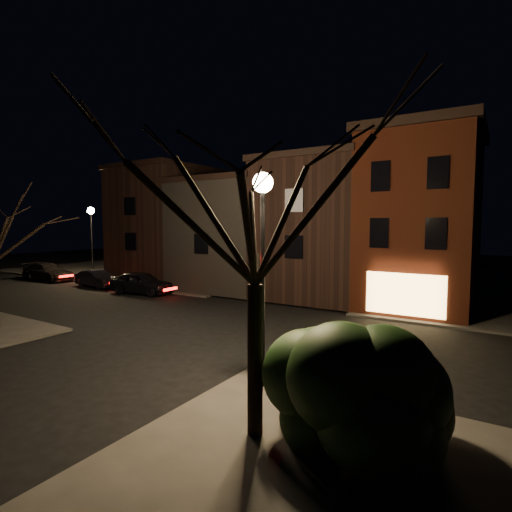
{
  "coord_description": "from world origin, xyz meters",
  "views": [
    {
      "loc": [
        12.35,
        -16.2,
        5.06
      ],
      "look_at": [
        -0.2,
        3.85,
        3.2
      ],
      "focal_mm": 28.0,
      "sensor_mm": 36.0,
      "label": 1
    }
  ],
  "objects": [
    {
      "name": "evergreen_bush",
      "position": [
        9.5,
        -8.0,
        1.57
      ],
      "size": [
        3.24,
        3.24,
        2.89
      ],
      "primitive_type": "ellipsoid",
      "color": "black",
      "rests_on": "sidewalk_near_right"
    },
    {
      "name": "corner_building",
      "position": [
        8.0,
        9.47,
        5.4
      ],
      "size": [
        6.5,
        8.5,
        10.5
      ],
      "color": "#491A0D",
      "rests_on": "ground"
    },
    {
      "name": "ground",
      "position": [
        0.0,
        0.0,
        0.0
      ],
      "size": [
        120.0,
        120.0,
        0.0
      ],
      "primitive_type": "plane",
      "color": "black",
      "rests_on": "ground"
    },
    {
      "name": "row_building_c",
      "position": [
        -13.0,
        10.5,
        5.08
      ],
      "size": [
        7.3,
        10.3,
        9.9
      ],
      "color": "black",
      "rests_on": "ground"
    },
    {
      "name": "row_building_a",
      "position": [
        1.5,
        10.5,
        4.83
      ],
      "size": [
        7.3,
        10.3,
        9.4
      ],
      "color": "black",
      "rests_on": "ground"
    },
    {
      "name": "bare_tree_right",
      "position": [
        7.5,
        -8.5,
        6.15
      ],
      "size": [
        6.4,
        6.4,
        8.5
      ],
      "color": "black",
      "rests_on": "sidewalk_near_right"
    },
    {
      "name": "traffic_signal",
      "position": [
        5.6,
        -5.51,
        2.81
      ],
      "size": [
        0.58,
        0.38,
        4.05
      ],
      "color": "black",
      "rests_on": "sidewalk_near_right"
    },
    {
      "name": "sidewalk_far_left",
      "position": [
        -20.0,
        20.0,
        0.06
      ],
      "size": [
        30.0,
        30.0,
        0.12
      ],
      "primitive_type": "cube",
      "color": "#2D2B28",
      "rests_on": "ground"
    },
    {
      "name": "parked_car_a",
      "position": [
        -10.14,
        3.88,
        0.83
      ],
      "size": [
        5.08,
        2.61,
        1.65
      ],
      "primitive_type": "imported",
      "rotation": [
        0.0,
        0.0,
        1.71
      ],
      "color": "black",
      "rests_on": "ground"
    },
    {
      "name": "parked_car_b",
      "position": [
        -15.62,
        4.13,
        0.69
      ],
      "size": [
        4.28,
        1.73,
        1.38
      ],
      "primitive_type": "imported",
      "rotation": [
        0.0,
        0.0,
        1.51
      ],
      "color": "black",
      "rests_on": "ground"
    },
    {
      "name": "row_building_b",
      "position": [
        -5.75,
        10.5,
        4.33
      ],
      "size": [
        7.8,
        10.3,
        8.4
      ],
      "color": "black",
      "rests_on": "ground"
    },
    {
      "name": "parked_car_c",
      "position": [
        -22.69,
        4.22,
        0.8
      ],
      "size": [
        5.57,
        2.45,
        1.59
      ],
      "primitive_type": "imported",
      "rotation": [
        0.0,
        0.0,
        1.61
      ],
      "color": "black",
      "rests_on": "ground"
    },
    {
      "name": "street_lamp_far",
      "position": [
        -19.0,
        6.2,
        5.18
      ],
      "size": [
        0.6,
        0.6,
        6.48
      ],
      "color": "black",
      "rests_on": "sidewalk_far_left"
    },
    {
      "name": "street_lamp_near",
      "position": [
        6.2,
        -6.0,
        5.18
      ],
      "size": [
        0.6,
        0.6,
        6.48
      ],
      "color": "black",
      "rests_on": "sidewalk_near_right"
    }
  ]
}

